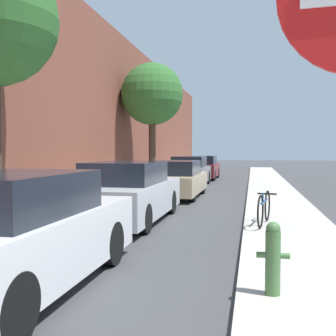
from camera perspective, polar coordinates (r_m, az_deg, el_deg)
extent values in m
plane|color=#3D3D3F|center=(15.65, 3.84, -4.10)|extent=(120.00, 120.00, 0.00)
cube|color=#ADA89E|center=(16.29, -6.34, -3.65)|extent=(2.00, 52.00, 0.12)
cube|color=#ADA89E|center=(15.53, 14.53, -4.01)|extent=(2.00, 52.00, 0.12)
cube|color=brown|center=(16.76, -10.85, 8.53)|extent=(0.70, 52.00, 7.15)
cylinder|color=black|center=(7.24, -19.39, -9.22)|extent=(0.22, 0.68, 0.68)
cylinder|color=black|center=(6.61, -7.89, -10.23)|extent=(0.22, 0.68, 0.68)
cylinder|color=black|center=(4.25, -20.71, -17.62)|extent=(0.22, 0.68, 0.68)
cube|color=silver|center=(5.68, -19.90, -9.92)|extent=(1.72, 4.36, 0.80)
cube|color=black|center=(5.43, -20.97, -3.42)|extent=(1.51, 2.27, 0.52)
cylinder|color=black|center=(12.13, -6.97, -4.47)|extent=(0.22, 0.66, 0.66)
cylinder|color=black|center=(11.73, 0.34, -4.69)|extent=(0.22, 0.66, 0.66)
cylinder|color=black|center=(9.44, -12.62, -6.50)|extent=(0.22, 0.66, 0.66)
cylinder|color=black|center=(8.92, -3.32, -6.96)|extent=(0.22, 0.66, 0.66)
cube|color=silver|center=(10.49, -5.43, -4.18)|extent=(1.78, 4.70, 0.79)
cube|color=black|center=(10.25, -5.75, -0.62)|extent=(1.57, 2.44, 0.53)
cylinder|color=black|center=(17.41, -0.83, -2.25)|extent=(0.22, 0.72, 0.72)
cylinder|color=black|center=(17.13, 4.69, -2.34)|extent=(0.22, 0.72, 0.72)
cylinder|color=black|center=(14.67, -3.21, -3.14)|extent=(0.22, 0.72, 0.72)
cylinder|color=black|center=(14.33, 3.34, -3.27)|extent=(0.22, 0.72, 0.72)
cube|color=tan|center=(15.84, 1.05, -2.08)|extent=(1.92, 4.57, 0.67)
cube|color=black|center=(15.63, 0.93, 0.05)|extent=(1.69, 2.37, 0.52)
cylinder|color=black|center=(22.34, 1.67, -1.22)|extent=(0.22, 0.71, 0.71)
cylinder|color=black|center=(22.14, 5.45, -1.26)|extent=(0.22, 0.71, 0.71)
cylinder|color=black|center=(19.74, 0.35, -1.70)|extent=(0.22, 0.71, 0.71)
cylinder|color=black|center=(19.51, 4.62, -1.76)|extent=(0.22, 0.71, 0.71)
cube|color=slate|center=(20.91, 3.04, -0.89)|extent=(1.68, 4.27, 0.75)
cube|color=black|center=(20.71, 2.98, 0.86)|extent=(1.48, 2.22, 0.54)
cylinder|color=black|center=(27.42, 3.58, -0.61)|extent=(0.22, 0.64, 0.64)
cylinder|color=black|center=(27.25, 6.79, -0.65)|extent=(0.22, 0.64, 0.64)
cylinder|color=black|center=(24.69, 2.69, -0.95)|extent=(0.22, 0.64, 0.64)
cylinder|color=black|center=(24.50, 6.26, -0.99)|extent=(0.22, 0.64, 0.64)
cube|color=maroon|center=(25.94, 4.85, -0.27)|extent=(1.75, 4.45, 0.76)
cube|color=black|center=(25.74, 4.80, 1.12)|extent=(1.54, 2.31, 0.51)
cylinder|color=#423323|center=(19.18, -2.19, 2.66)|extent=(0.32, 0.32, 3.47)
sphere|color=#2D6028|center=(19.35, -2.20, 10.14)|extent=(2.85, 2.85, 2.85)
cylinder|color=#47703D|center=(5.05, 14.22, -12.55)|extent=(0.17, 0.17, 0.74)
sphere|color=#47703D|center=(4.96, 14.27, -8.10)|extent=(0.16, 0.16, 0.16)
cylinder|color=#47703D|center=(5.02, 12.70, -11.57)|extent=(0.11, 0.07, 0.07)
cylinder|color=#47703D|center=(5.03, 15.76, -11.57)|extent=(0.11, 0.07, 0.07)
torus|color=black|center=(10.10, 13.51, -5.05)|extent=(0.16, 0.72, 0.72)
torus|color=black|center=(9.08, 12.60, -5.89)|extent=(0.16, 0.72, 0.72)
cube|color=#235193|center=(9.57, 13.09, -4.49)|extent=(0.19, 0.87, 0.04)
cylinder|color=#235193|center=(9.37, 12.93, -4.02)|extent=(0.04, 0.04, 0.20)
cube|color=black|center=(9.99, 13.46, -3.48)|extent=(0.44, 0.11, 0.04)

